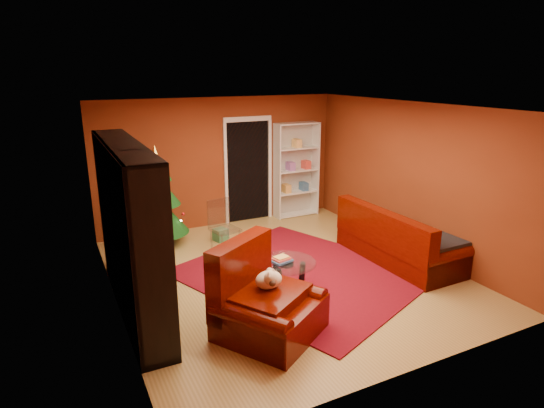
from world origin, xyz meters
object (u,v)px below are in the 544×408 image
christmas_tree (158,197)px  armchair (270,299)px  dog (269,280)px  rug (301,273)px  gift_box_teal (160,251)px  coffee_table (286,275)px  gift_box_green (221,235)px  white_bookshelf (296,170)px  media_unit (130,230)px  gift_box_red (172,229)px  acrylic_chair (225,230)px  sofa (400,234)px

christmas_tree → armchair: (0.49, -3.58, -0.44)m
dog → rug: bearing=14.5°
christmas_tree → gift_box_teal: 1.03m
coffee_table → gift_box_green: bearing=94.0°
christmas_tree → white_bookshelf: white_bookshelf is taller
rug → gift_box_teal: gift_box_teal is taller
media_unit → coffee_table: size_ratio=3.36×
white_bookshelf → dog: (-2.58, -3.93, -0.33)m
christmas_tree → dog: 3.55m
dog → coffee_table: 1.21m
rug → coffee_table: (-0.47, -0.36, 0.22)m
christmas_tree → gift_box_red: bearing=54.2°
gift_box_teal → rug: bearing=-40.7°
gift_box_red → white_bookshelf: white_bookshelf is taller
rug → armchair: size_ratio=2.88×
white_bookshelf → acrylic_chair: white_bookshelf is taller
gift_box_red → white_bookshelf: bearing=-0.4°
gift_box_red → white_bookshelf: (2.78, -0.02, 0.91)m
christmas_tree → armchair: christmas_tree is taller
gift_box_green → coffee_table: size_ratio=0.27×
rug → christmas_tree: 2.97m
gift_box_teal → gift_box_red: bearing=66.0°
rug → dog: dog is taller
acrylic_chair → gift_box_red: bearing=102.4°
sofa → christmas_tree: bearing=52.7°
coffee_table → rug: bearing=37.8°
armchair → dog: bearing=45.0°
rug → coffee_table: bearing=-142.2°
gift_box_red → media_unit: bearing=-113.8°
gift_box_green → gift_box_red: gift_box_green is taller
coffee_table → gift_box_teal: bearing=125.4°
christmas_tree → coffee_table: (1.21, -2.64, -0.67)m
media_unit → christmas_tree: size_ratio=1.57×
armchair → acrylic_chair: bearing=48.9°
media_unit → dog: 1.93m
armchair → coffee_table: armchair is taller
sofa → acrylic_chair: bearing=56.4°
white_bookshelf → gift_box_red: bearing=179.6°
armchair → sofa: 3.14m
christmas_tree → white_bookshelf: (3.09, 0.42, 0.11)m
dog → coffee_table: dog is taller
media_unit → gift_box_red: bearing=66.5°
white_bookshelf → christmas_tree: bearing=-172.3°
media_unit → gift_box_teal: (0.66, 1.52, -0.97)m
media_unit → white_bookshelf: (3.94, 2.62, -0.11)m
christmas_tree → gift_box_red: size_ratio=9.04×
christmas_tree → gift_box_teal: size_ratio=6.29×
christmas_tree → acrylic_chair: christmas_tree is taller
armchair → rug: bearing=15.6°
white_bookshelf → coffee_table: (-1.88, -3.06, -0.79)m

